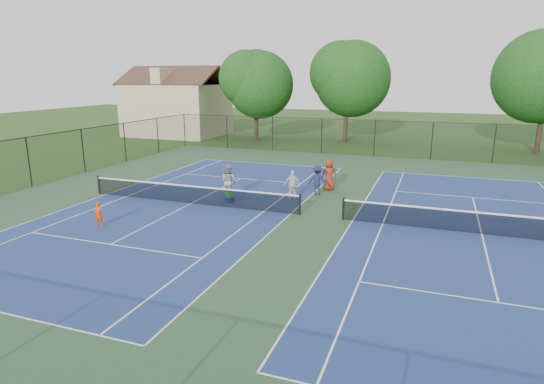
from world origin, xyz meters
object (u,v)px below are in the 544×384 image
(bystander_b, at_px, (317,180))
(ball_hopper, at_px, (229,193))
(tree_back_a, at_px, (256,81))
(ball_crate, at_px, (229,199))
(tree_back_b, at_px, (348,75))
(bystander_c, at_px, (329,175))
(clapboard_house, at_px, (177,107))
(bystander_a, at_px, (293,185))
(child_player, at_px, (99,214))
(instructor, at_px, (229,181))

(bystander_b, relative_size, ball_hopper, 4.13)
(tree_back_a, bearing_deg, ball_crate, -71.43)
(bystander_b, bearing_deg, ball_crate, 32.95)
(tree_back_b, relative_size, bystander_c, 5.40)
(tree_back_b, distance_m, clapboard_house, 19.35)
(bystander_c, bearing_deg, ball_hopper, 22.54)
(clapboard_house, bearing_deg, tree_back_a, -5.71)
(bystander_a, xyz_separation_m, bystander_b, (1.00, 1.45, 0.02))
(tree_back_b, xyz_separation_m, clapboard_house, (-19.00, -1.00, -3.50))
(tree_back_b, bearing_deg, child_player, -99.19)
(tree_back_a, bearing_deg, ball_hopper, -71.43)
(clapboard_house, xyz_separation_m, instructor, (17.39, -23.28, -2.15))
(bystander_b, distance_m, ball_crate, 5.13)
(bystander_b, height_order, ball_crate, bystander_b)
(clapboard_house, bearing_deg, bystander_c, -41.59)
(ball_crate, bearing_deg, child_player, -123.31)
(ball_hopper, bearing_deg, child_player, -123.31)
(child_player, bearing_deg, instructor, 65.82)
(instructor, xyz_separation_m, ball_hopper, (0.35, -0.76, -0.45))
(tree_back_b, distance_m, ball_hopper, 25.81)
(tree_back_b, height_order, bystander_a, tree_back_b)
(tree_back_a, distance_m, ball_hopper, 24.94)
(tree_back_b, relative_size, bystander_b, 5.99)
(child_player, distance_m, bystander_b, 11.69)
(tree_back_a, xyz_separation_m, ball_crate, (7.74, -23.05, -5.89))
(instructor, xyz_separation_m, bystander_a, (3.36, 0.92, -0.13))
(bystander_b, relative_size, bystander_c, 0.90)
(bystander_a, bearing_deg, tree_back_b, -106.10)
(instructor, distance_m, bystander_c, 5.97)
(instructor, distance_m, bystander_b, 4.96)
(clapboard_house, height_order, ball_crate, clapboard_house)
(instructor, relative_size, ball_hopper, 4.66)
(bystander_a, distance_m, ball_crate, 3.52)
(tree_back_a, xyz_separation_m, bystander_a, (10.75, -21.36, -5.22))
(clapboard_house, height_order, instructor, clapboard_house)
(child_player, distance_m, ball_hopper, 6.75)
(tree_back_b, bearing_deg, tree_back_a, -167.47)
(instructor, relative_size, ball_crate, 5.29)
(clapboard_house, relative_size, bystander_c, 5.81)
(bystander_a, bearing_deg, tree_back_a, -83.67)
(clapboard_house, distance_m, child_player, 32.94)
(tree_back_a, xyz_separation_m, bystander_c, (12.12, -18.63, -5.11))
(bystander_a, bearing_deg, instructor, -5.07)
(ball_hopper, bearing_deg, instructor, 114.44)
(ball_crate, bearing_deg, bystander_b, 38.00)
(child_player, bearing_deg, ball_hopper, 60.18)
(tree_back_a, relative_size, bystander_b, 5.46)
(child_player, relative_size, ball_crate, 3.17)
(bystander_a, height_order, ball_hopper, bystander_a)
(bystander_c, distance_m, ball_hopper, 6.23)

